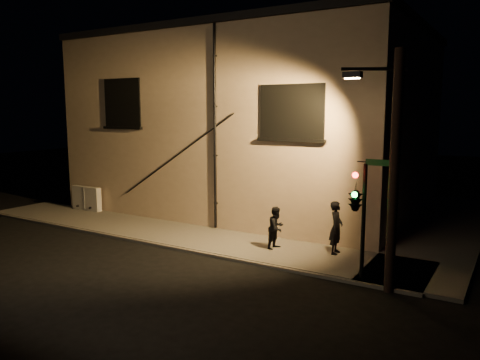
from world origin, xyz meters
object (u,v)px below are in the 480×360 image
Objects in this scene: streetlamp_pole at (391,165)px; traffic_signal at (356,198)px; pedestrian_b at (276,228)px; utility_cabinet at (87,198)px; pedestrian_a at (336,228)px.

traffic_signal is at bearing 168.02° from streetlamp_pole.
pedestrian_b is at bearing 158.83° from streetlamp_pole.
streetlamp_pole reaches higher than utility_cabinet.
streetlamp_pole reaches higher than pedestrian_b.
pedestrian_b is at bearing 156.27° from traffic_signal.
streetlamp_pole is (0.99, -0.21, 1.07)m from traffic_signal.
streetlamp_pole is at bearing -10.02° from utility_cabinet.
pedestrian_a is (13.15, -0.54, 0.33)m from utility_cabinet.
utility_cabinet is at bearing 80.75° from pedestrian_a.
pedestrian_b is at bearing 97.66° from pedestrian_a.
utility_cabinet is 1.17× the size of pedestrian_b.
utility_cabinet is 0.98× the size of pedestrian_a.
traffic_signal is at bearing -9.89° from utility_cabinet.
traffic_signal is (3.30, -1.45, 1.62)m from pedestrian_b.
pedestrian_b is 0.23× the size of streetlamp_pole.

